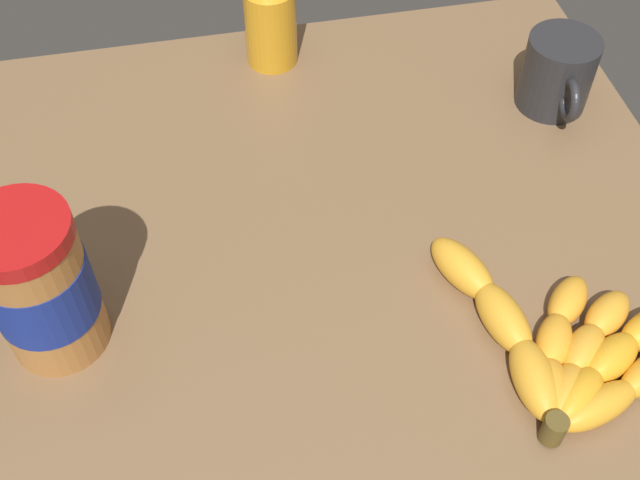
{
  "coord_description": "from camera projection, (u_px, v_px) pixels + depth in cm",
  "views": [
    {
      "loc": [
        -43.39,
        12.96,
        61.68
      ],
      "look_at": [
        1.97,
        3.7,
        4.8
      ],
      "focal_mm": 44.49,
      "sensor_mm": 36.0,
      "label": 1
    }
  ],
  "objects": [
    {
      "name": "ground_plane",
      "position": [
        361.0,
        290.0,
        0.77
      ],
      "size": [
        83.08,
        72.33,
        3.02
      ],
      "primitive_type": "cube",
      "color": "brown"
    },
    {
      "name": "honey_bottle",
      "position": [
        270.0,
        14.0,
        0.93
      ],
      "size": [
        6.17,
        6.17,
        14.4
      ],
      "color": "orange",
      "rests_on": "ground_plane"
    },
    {
      "name": "coffee_mug",
      "position": [
        558.0,
        73.0,
        0.89
      ],
      "size": [
        11.67,
        8.07,
        8.71
      ],
      "color": "#262628",
      "rests_on": "ground_plane"
    },
    {
      "name": "peanut_butter_jar",
      "position": [
        40.0,
        286.0,
        0.66
      ],
      "size": [
        8.92,
        8.92,
        15.6
      ],
      "color": "#B27238",
      "rests_on": "ground_plane"
    },
    {
      "name": "banana_bunch",
      "position": [
        574.0,
        346.0,
        0.7
      ],
      "size": [
        22.96,
        26.19,
        3.59
      ],
      "color": "gold",
      "rests_on": "ground_plane"
    }
  ]
}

